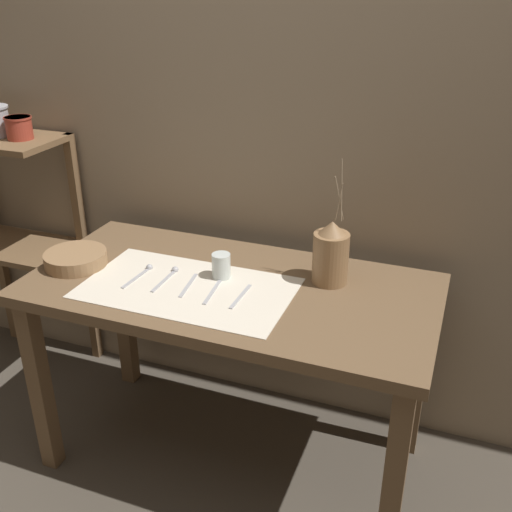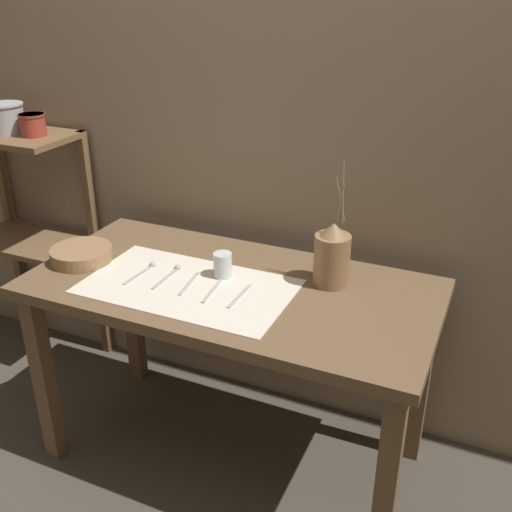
{
  "view_description": "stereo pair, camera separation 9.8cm",
  "coord_description": "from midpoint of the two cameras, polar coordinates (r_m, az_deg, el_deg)",
  "views": [
    {
      "loc": [
        0.71,
        -1.62,
        1.7
      ],
      "look_at": [
        0.09,
        0.0,
        0.87
      ],
      "focal_mm": 42.0,
      "sensor_mm": 36.0,
      "label": 1
    },
    {
      "loc": [
        0.8,
        -1.58,
        1.7
      ],
      "look_at": [
        0.09,
        0.0,
        0.87
      ],
      "focal_mm": 42.0,
      "sensor_mm": 36.0,
      "label": 2
    }
  ],
  "objects": [
    {
      "name": "metal_pot_small",
      "position": [
        2.6,
        -19.48,
        11.76
      ],
      "size": [
        0.11,
        0.11,
        0.09
      ],
      "color": "#9E3828",
      "rests_on": "wooden_shelf_unit"
    },
    {
      "name": "glass_tumbler_near",
      "position": [
        2.03,
        -1.8,
        -0.87
      ],
      "size": [
        0.06,
        0.06,
        0.09
      ],
      "color": "silver",
      "rests_on": "wooden_table"
    },
    {
      "name": "ground_plane",
      "position": [
        2.45,
        -0.89,
        -18.3
      ],
      "size": [
        12.0,
        12.0,
        0.0
      ],
      "primitive_type": "plane",
      "color": "#473F35"
    },
    {
      "name": "stone_wall_back",
      "position": [
        2.24,
        3.84,
        12.63
      ],
      "size": [
        7.0,
        0.06,
        2.4
      ],
      "color": "gray",
      "rests_on": "ground_plane"
    },
    {
      "name": "wooden_shelf_unit",
      "position": [
        2.82,
        -19.8,
        4.61
      ],
      "size": [
        0.53,
        0.31,
        1.09
      ],
      "color": "brown",
      "rests_on": "ground_plane"
    },
    {
      "name": "wooden_bowl",
      "position": [
        2.23,
        -15.08,
        0.13
      ],
      "size": [
        0.22,
        0.22,
        0.05
      ],
      "color": "#8E6B47",
      "rests_on": "wooden_table"
    },
    {
      "name": "knife_center",
      "position": [
        1.92,
        -0.11,
        -3.85
      ],
      "size": [
        0.01,
        0.16,
        0.0
      ],
      "color": "#A8A8AD",
      "rests_on": "wooden_table"
    },
    {
      "name": "pitcher_with_flowers",
      "position": [
        1.98,
        8.66,
        -0.04
      ],
      "size": [
        0.12,
        0.12,
        0.42
      ],
      "color": "olive",
      "rests_on": "wooden_table"
    },
    {
      "name": "linen_cloth",
      "position": [
        1.99,
        -5.09,
        -2.89
      ],
      "size": [
        0.69,
        0.4,
        0.0
      ],
      "color": "beige",
      "rests_on": "wooden_table"
    },
    {
      "name": "spoon_inner",
      "position": [
        2.08,
        -6.53,
        -1.5
      ],
      "size": [
        0.02,
        0.18,
        0.02
      ],
      "color": "#A8A8AD",
      "rests_on": "wooden_table"
    },
    {
      "name": "wooden_table",
      "position": [
        2.06,
        -1.01,
        -5.12
      ],
      "size": [
        1.37,
        0.68,
        0.75
      ],
      "color": "brown",
      "rests_on": "ground_plane"
    },
    {
      "name": "metal_pot_large",
      "position": [
        2.7,
        -21.77,
        12.18
      ],
      "size": [
        0.15,
        0.15,
        0.12
      ],
      "color": "#A8A8AD",
      "rests_on": "wooden_shelf_unit"
    },
    {
      "name": "fork_inner",
      "position": [
        1.95,
        -2.77,
        -3.35
      ],
      "size": [
        0.03,
        0.16,
        0.0
      ],
      "color": "#A8A8AD",
      "rests_on": "wooden_table"
    },
    {
      "name": "fork_outer",
      "position": [
        2.0,
        -5.0,
        -2.64
      ],
      "size": [
        0.03,
        0.16,
        0.0
      ],
      "color": "#A8A8AD",
      "rests_on": "wooden_table"
    },
    {
      "name": "spoon_outer",
      "position": [
        2.12,
        -8.93,
        -1.15
      ],
      "size": [
        0.03,
        0.18,
        0.02
      ],
      "color": "#A8A8AD",
      "rests_on": "wooden_table"
    }
  ]
}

